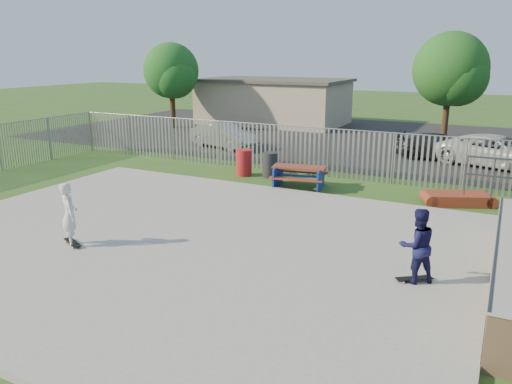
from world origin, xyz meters
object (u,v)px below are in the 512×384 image
at_px(tree_left, 171,71).
at_px(car_white, 497,151).
at_px(picnic_table, 299,177).
at_px(skater_navy, 417,245).
at_px(funbox, 458,199).
at_px(skater_white, 70,214).
at_px(car_silver, 223,136).
at_px(car_dark, 440,147).
at_px(trash_bin_grey, 270,165).
at_px(tree_mid, 450,69).
at_px(trash_bin_red, 244,163).

bearing_deg(tree_left, car_white, -10.01).
xyz_separation_m(picnic_table, skater_navy, (5.40, -6.68, 0.55)).
distance_m(picnic_table, funbox, 5.61).
height_order(tree_left, skater_white, tree_left).
relative_size(car_silver, car_dark, 0.95).
xyz_separation_m(car_silver, skater_white, (3.94, -14.33, 0.30)).
bearing_deg(skater_navy, trash_bin_grey, -83.80).
bearing_deg(picnic_table, funbox, -7.03).
distance_m(car_dark, tree_mid, 5.61).
height_order(car_silver, car_dark, car_silver).
xyz_separation_m(funbox, skater_navy, (-0.19, -7.05, 0.78)).
height_order(trash_bin_grey, skater_navy, skater_navy).
xyz_separation_m(trash_bin_red, tree_mid, (6.47, 11.43, 3.56)).
distance_m(funbox, skater_white, 12.24).
relative_size(car_white, tree_left, 0.88).
bearing_deg(trash_bin_red, car_silver, 128.15).
distance_m(trash_bin_grey, car_white, 10.33).
bearing_deg(trash_bin_red, car_white, 35.04).
relative_size(trash_bin_grey, tree_left, 0.18).
bearing_deg(car_silver, tree_left, 68.76).
bearing_deg(tree_left, tree_mid, 4.42).
height_order(picnic_table, funbox, picnic_table).
bearing_deg(car_white, funbox, -170.42).
relative_size(trash_bin_grey, tree_mid, 0.17).
xyz_separation_m(skater_navy, skater_white, (-8.24, -1.79, 0.00)).
distance_m(skater_navy, skater_white, 8.43).
xyz_separation_m(funbox, skater_white, (-8.43, -8.84, 0.78)).
distance_m(trash_bin_grey, skater_navy, 10.49).
bearing_deg(car_dark, funbox, -166.62).
bearing_deg(trash_bin_grey, tree_mid, 64.40).
xyz_separation_m(car_white, tree_mid, (-2.82, 4.91, 3.39)).
bearing_deg(trash_bin_grey, car_dark, 49.91).
bearing_deg(tree_left, skater_white, -60.63).
distance_m(tree_left, skater_white, 22.39).
xyz_separation_m(trash_bin_red, skater_navy, (8.20, -7.49, 0.43)).
height_order(funbox, trash_bin_red, trash_bin_red).
distance_m(trash_bin_red, tree_mid, 13.60).
relative_size(trash_bin_red, tree_left, 0.19).
relative_size(funbox, skater_navy, 1.31).
height_order(funbox, car_silver, car_silver).
bearing_deg(car_white, trash_bin_grey, 144.44).
distance_m(car_white, skater_navy, 14.04).
bearing_deg(picnic_table, tree_left, 130.71).
height_order(funbox, skater_white, skater_white).
xyz_separation_m(funbox, car_silver, (-12.37, 5.49, 0.48)).
height_order(funbox, trash_bin_grey, trash_bin_grey).
distance_m(picnic_table, car_white, 9.79).
distance_m(car_dark, car_white, 2.51).
distance_m(trash_bin_grey, car_dark, 8.92).
bearing_deg(tree_mid, trash_bin_red, -119.51).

